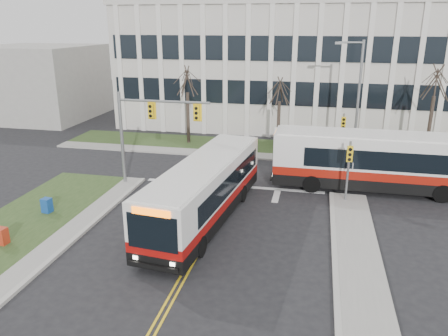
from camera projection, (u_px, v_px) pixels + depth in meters
The scene contains 19 objects.
ground at pixel (202, 243), 21.58m from camera, with size 120.00×120.00×0.00m, color black.
sidewalk_west at pixel (10, 281), 18.32m from camera, with size 1.20×26.00×0.14m, color #9E9B93.
sidewalk_east at pixel (370, 329), 15.43m from camera, with size 2.00×26.00×0.14m, color #9E9B93.
sidewalk_cross at pixel (312, 159), 34.67m from camera, with size 44.00×1.60×0.14m, color #9E9B93.
building_lawn at pixel (312, 150), 37.27m from camera, with size 44.00×5.00×0.12m, color #2B411C.
office_building at pixel (318, 66), 46.53m from camera, with size 40.00×16.00×12.00m, color beige.
building_annex at pixel (39, 82), 49.63m from camera, with size 12.00×12.00×8.00m, color #9E9B93.
mast_arm_signal at pixel (145, 123), 28.01m from camera, with size 6.11×0.38×6.20m.
signal_pole_near at pixel (349, 163), 25.76m from camera, with size 0.34×0.39×3.80m.
signal_pole_far at pixel (343, 130), 33.65m from camera, with size 0.34×0.39×3.80m.
streetlight at pixel (356, 94), 33.37m from camera, with size 2.15×0.25×9.20m.
directory_sign at pixel (283, 137), 36.95m from camera, with size 1.50×0.12×2.00m.
tree_left at pixel (187, 82), 37.74m from camera, with size 1.80×1.80×7.70m.
tree_mid at pixel (280, 92), 36.53m from camera, with size 1.80×1.80×6.82m.
tree_right at pixel (436, 84), 33.63m from camera, with size 1.80×1.80×8.25m.
bus_main at pixel (205, 192), 23.75m from camera, with size 2.67×12.31×3.28m, color silver, non-canonical shape.
bus_cross at pixel (382, 163), 27.93m from camera, with size 2.97×13.73×3.66m, color silver, non-canonical shape.
newspaper_box_blue at pixel (47, 206), 24.77m from camera, with size 0.50×0.45×0.95m, color navy.
newspaper_box_red at pixel (2, 237), 21.20m from camera, with size 0.50×0.45×0.95m, color #AC2C16.
Camera 1 is at (5.14, -18.64, 10.36)m, focal length 35.00 mm.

